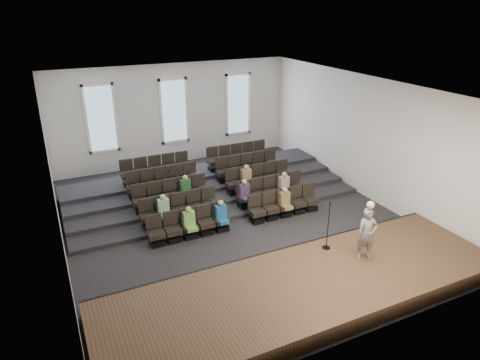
# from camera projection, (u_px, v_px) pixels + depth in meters

# --- Properties ---
(ground) EXTENTS (14.00, 14.00, 0.00)m
(ground) POSITION_uv_depth(u_px,v_px,m) (233.00, 219.00, 16.35)
(ground) COLOR black
(ground) RESTS_ON ground
(ceiling) EXTENTS (12.00, 14.00, 0.02)m
(ceiling) POSITION_uv_depth(u_px,v_px,m) (232.00, 88.00, 14.42)
(ceiling) COLOR white
(ceiling) RESTS_ON ground
(wall_back) EXTENTS (12.00, 0.04, 5.00)m
(wall_back) POSITION_uv_depth(u_px,v_px,m) (174.00, 115.00, 21.24)
(wall_back) COLOR silver
(wall_back) RESTS_ON ground
(wall_front) EXTENTS (12.00, 0.04, 5.00)m
(wall_front) POSITION_uv_depth(u_px,v_px,m) (362.00, 253.00, 9.54)
(wall_front) COLOR silver
(wall_front) RESTS_ON ground
(wall_left) EXTENTS (0.04, 14.00, 5.00)m
(wall_left) POSITION_uv_depth(u_px,v_px,m) (52.00, 186.00, 13.00)
(wall_left) COLOR silver
(wall_left) RESTS_ON ground
(wall_right) EXTENTS (0.04, 14.00, 5.00)m
(wall_right) POSITION_uv_depth(u_px,v_px,m) (364.00, 137.00, 17.77)
(wall_right) COLOR silver
(wall_right) RESTS_ON ground
(stage) EXTENTS (11.80, 3.60, 0.50)m
(stage) POSITION_uv_depth(u_px,v_px,m) (308.00, 288.00, 12.00)
(stage) COLOR #44341D
(stage) RESTS_ON ground
(stage_lip) EXTENTS (11.80, 0.06, 0.52)m
(stage_lip) POSITION_uv_depth(u_px,v_px,m) (276.00, 257.00, 13.48)
(stage_lip) COLOR black
(stage_lip) RESTS_ON ground
(risers) EXTENTS (11.80, 4.80, 0.60)m
(risers) POSITION_uv_depth(u_px,v_px,m) (203.00, 185.00, 18.92)
(risers) COLOR black
(risers) RESTS_ON ground
(seating_rows) EXTENTS (6.80, 4.70, 1.67)m
(seating_rows) POSITION_uv_depth(u_px,v_px,m) (217.00, 188.00, 17.37)
(seating_rows) COLOR black
(seating_rows) RESTS_ON ground
(windows) EXTENTS (8.44, 0.10, 3.24)m
(windows) POSITION_uv_depth(u_px,v_px,m) (174.00, 111.00, 21.10)
(windows) COLOR white
(windows) RESTS_ON wall_back
(audience) EXTENTS (5.45, 2.64, 1.10)m
(audience) POSITION_uv_depth(u_px,v_px,m) (229.00, 197.00, 16.31)
(audience) COLOR #6CA943
(audience) RESTS_ON seating_rows
(speaker) EXTENTS (0.69, 0.56, 1.62)m
(speaker) POSITION_uv_depth(u_px,v_px,m) (367.00, 234.00, 12.70)
(speaker) COLOR slate
(speaker) RESTS_ON stage
(mic_stand) EXTENTS (0.27, 0.27, 1.60)m
(mic_stand) POSITION_uv_depth(u_px,v_px,m) (327.00, 235.00, 13.32)
(mic_stand) COLOR black
(mic_stand) RESTS_ON stage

